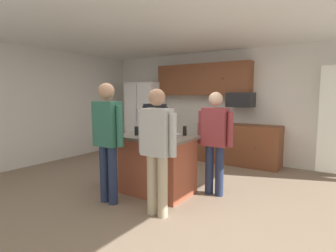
% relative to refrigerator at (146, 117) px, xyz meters
% --- Properties ---
extents(floor, '(7.04, 7.04, 0.00)m').
position_rel_refrigerator_xyz_m(floor, '(2.00, -2.38, -0.94)').
color(floor, '#7F6B56').
rests_on(floor, ground).
extents(ceiling, '(7.04, 7.04, 0.00)m').
position_rel_refrigerator_xyz_m(ceiling, '(2.00, -2.38, 1.66)').
color(ceiling, white).
extents(back_wall, '(6.40, 0.10, 2.60)m').
position_rel_refrigerator_xyz_m(back_wall, '(2.00, 0.42, 0.36)').
color(back_wall, silver).
rests_on(back_wall, ground).
extents(side_wall_left, '(0.10, 5.60, 2.60)m').
position_rel_refrigerator_xyz_m(side_wall_left, '(-1.20, -2.38, 0.36)').
color(side_wall_left, silver).
rests_on(side_wall_left, ground).
extents(cabinet_run_upper, '(2.40, 0.38, 0.75)m').
position_rel_refrigerator_xyz_m(cabinet_run_upper, '(1.60, 0.22, 0.98)').
color(cabinet_run_upper, brown).
extents(cabinet_run_lower, '(1.80, 0.63, 0.90)m').
position_rel_refrigerator_xyz_m(cabinet_run_lower, '(2.60, 0.10, -0.49)').
color(cabinet_run_lower, brown).
rests_on(cabinet_run_lower, ground).
extents(refrigerator, '(0.88, 0.76, 1.88)m').
position_rel_refrigerator_xyz_m(refrigerator, '(0.00, 0.00, 0.00)').
color(refrigerator, white).
rests_on(refrigerator, ground).
extents(microwave_over_range, '(0.56, 0.40, 0.32)m').
position_rel_refrigerator_xyz_m(microwave_over_range, '(2.60, 0.12, 0.51)').
color(microwave_over_range, black).
extents(kitchen_island, '(1.19, 0.85, 0.93)m').
position_rel_refrigerator_xyz_m(kitchen_island, '(2.15, -2.43, -0.47)').
color(kitchen_island, '#9E4C33').
rests_on(kitchen_island, ground).
extents(person_guest_by_door, '(0.57, 0.23, 1.73)m').
position_rel_refrigerator_xyz_m(person_guest_by_door, '(1.79, -3.14, 0.06)').
color(person_guest_by_door, '#232D4C').
rests_on(person_guest_by_door, ground).
extents(person_guest_left, '(0.57, 0.22, 1.69)m').
position_rel_refrigerator_xyz_m(person_guest_left, '(1.22, -2.58, 0.03)').
color(person_guest_left, '#232D4C').
rests_on(person_guest_left, ground).
extents(person_elder_center, '(0.57, 0.22, 1.64)m').
position_rel_refrigerator_xyz_m(person_elder_center, '(1.63, -1.78, 0.00)').
color(person_elder_center, tan).
rests_on(person_elder_center, ground).
extents(person_host_foreground, '(0.57, 0.22, 1.64)m').
position_rel_refrigerator_xyz_m(person_host_foreground, '(2.62, -3.09, 0.00)').
color(person_host_foreground, tan).
rests_on(person_host_foreground, ground).
extents(person_guest_right, '(0.57, 0.22, 1.61)m').
position_rel_refrigerator_xyz_m(person_guest_right, '(2.93, -1.99, -0.02)').
color(person_guest_right, '#232D4C').
rests_on(person_guest_right, ground).
extents(glass_dark_ale, '(0.06, 0.06, 0.13)m').
position_rel_refrigerator_xyz_m(glass_dark_ale, '(1.95, -2.35, 0.05)').
color(glass_dark_ale, black).
rests_on(glass_dark_ale, kitchen_island).
extents(mug_blue_stoneware, '(0.13, 0.08, 0.09)m').
position_rel_refrigerator_xyz_m(mug_blue_stoneware, '(2.02, -2.57, 0.03)').
color(mug_blue_stoneware, '#4C6B99').
rests_on(mug_blue_stoneware, kitchen_island).
extents(glass_pilsner, '(0.07, 0.07, 0.15)m').
position_rel_refrigerator_xyz_m(glass_pilsner, '(1.78, -2.16, 0.06)').
color(glass_pilsner, black).
rests_on(glass_pilsner, kitchen_island).
extents(tumbler_amber, '(0.06, 0.06, 0.15)m').
position_rel_refrigerator_xyz_m(tumbler_amber, '(2.50, -2.19, 0.06)').
color(tumbler_amber, black).
rests_on(tumbler_amber, kitchen_island).
extents(glass_stout_tall, '(0.06, 0.06, 0.14)m').
position_rel_refrigerator_xyz_m(glass_stout_tall, '(1.85, -2.58, 0.06)').
color(glass_stout_tall, black).
rests_on(glass_stout_tall, kitchen_island).
extents(serving_tray, '(0.44, 0.30, 0.04)m').
position_rel_refrigerator_xyz_m(serving_tray, '(2.30, -2.44, 0.01)').
color(serving_tray, '#B7B7BC').
rests_on(serving_tray, kitchen_island).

